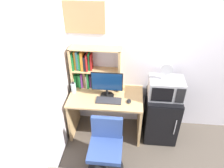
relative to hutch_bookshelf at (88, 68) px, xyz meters
name	(u,v)px	position (x,y,z in m)	size (l,w,h in m)	color
wall_back	(199,59)	(1.68, 0.12, 0.17)	(6.40, 0.04, 2.60)	silver
wall_left	(21,129)	(-0.34, -1.50, 0.17)	(0.04, 4.40, 2.60)	silver
desk	(106,108)	(0.30, -0.23, -0.60)	(1.15, 0.66, 0.77)	tan
hutch_bookshelf	(88,68)	(0.00, 0.00, 0.00)	(0.77, 0.22, 0.70)	tan
monitor	(107,84)	(0.33, -0.23, -0.12)	(0.48, 0.21, 0.42)	black
keyboard	(109,101)	(0.36, -0.36, -0.34)	(0.38, 0.16, 0.02)	#333338
computer_mouse	(129,101)	(0.67, -0.35, -0.33)	(0.07, 0.10, 0.03)	black
water_bottle	(74,88)	(-0.21, -0.18, -0.27)	(0.08, 0.08, 0.18)	silver
mini_fridge	(161,116)	(1.20, -0.22, -0.72)	(0.52, 0.55, 0.82)	black
microwave	(166,88)	(1.20, -0.21, -0.16)	(0.50, 0.35, 0.30)	#ADADB2
desk_fan	(166,71)	(1.16, -0.22, 0.14)	(0.18, 0.11, 0.26)	silver
desk_chair	(106,150)	(0.39, -0.93, -0.76)	(0.52, 0.52, 0.84)	black
wall_corkboard	(84,18)	(-0.02, 0.09, 0.75)	(0.59, 0.02, 0.45)	tan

